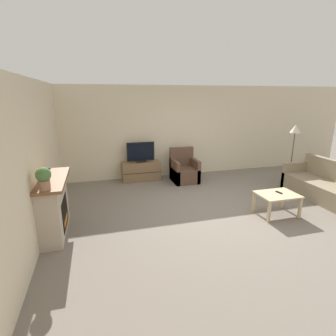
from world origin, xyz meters
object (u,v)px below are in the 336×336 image
at_px(remote, 279,192).
at_px(armchair, 184,171).
at_px(floor_lamp, 295,134).
at_px(mantel_vase_left, 47,181).
at_px(tv_stand, 141,171).
at_px(coffee_table, 277,197).
at_px(tv, 141,153).
at_px(couch, 334,190).
at_px(potted_plant, 44,177).
at_px(fireplace, 54,205).

bearing_deg(remote, armchair, 103.21).
height_order(remote, floor_lamp, floor_lamp).
xyz_separation_m(mantel_vase_left, tv_stand, (2.01, 3.05, -0.84)).
distance_m(mantel_vase_left, tv_stand, 3.75).
distance_m(tv_stand, coffee_table, 3.84).
xyz_separation_m(tv, couch, (4.02, -2.84, -0.52)).
bearing_deg(floor_lamp, mantel_vase_left, -163.91).
height_order(mantel_vase_left, coffee_table, mantel_vase_left).
bearing_deg(armchair, remote, -65.82).
height_order(tv_stand, couch, couch).
distance_m(couch, floor_lamp, 1.90).
relative_size(mantel_vase_left, coffee_table, 0.23).
relative_size(mantel_vase_left, potted_plant, 0.52).
xyz_separation_m(mantel_vase_left, couch, (6.03, 0.21, -0.82)).
bearing_deg(coffee_table, couch, 7.67).
bearing_deg(mantel_vase_left, potted_plant, -90.00).
height_order(fireplace, potted_plant, potted_plant).
distance_m(potted_plant, tv, 3.82).
distance_m(mantel_vase_left, remote, 4.41).
bearing_deg(tv_stand, coffee_table, -53.21).
relative_size(tv_stand, armchair, 1.16).
bearing_deg(fireplace, tv, 52.26).
relative_size(tv, couch, 0.33).
relative_size(potted_plant, tv_stand, 0.33).
relative_size(tv, coffee_table, 0.99).
height_order(mantel_vase_left, potted_plant, potted_plant).
xyz_separation_m(remote, couch, (1.66, 0.19, -0.18)).
distance_m(fireplace, floor_lamp, 6.33).
distance_m(tv, remote, 3.85).
height_order(fireplace, couch, fireplace).
distance_m(fireplace, coffee_table, 4.35).
relative_size(tv_stand, floor_lamp, 0.67).
relative_size(tv, armchair, 0.84).
height_order(potted_plant, remote, potted_plant).
bearing_deg(coffee_table, armchair, 112.75).
bearing_deg(tv, armchair, -19.38).
bearing_deg(couch, coffee_table, -172.33).
height_order(fireplace, tv_stand, fireplace).
distance_m(mantel_vase_left, tv, 3.66).
distance_m(fireplace, remote, 4.40).
bearing_deg(mantel_vase_left, tv_stand, 56.64).
height_order(tv_stand, remote, tv_stand).
bearing_deg(armchair, tv, 160.62).
height_order(armchair, coffee_table, armchair).
relative_size(armchair, couch, 0.39).
xyz_separation_m(mantel_vase_left, potted_plant, (-0.00, -0.18, 0.12)).
distance_m(armchair, remote, 2.87).
xyz_separation_m(couch, floor_lamp, (0.09, 1.55, 1.10)).
relative_size(tv_stand, remote, 7.08).
xyz_separation_m(armchair, coffee_table, (1.11, -2.65, 0.09)).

